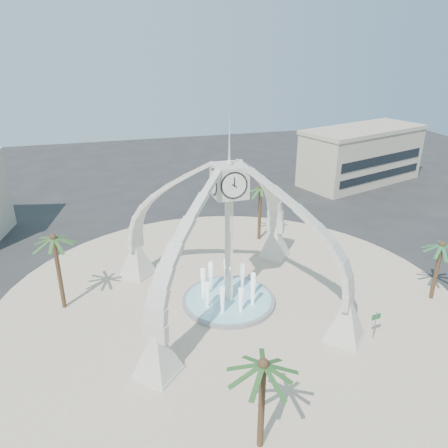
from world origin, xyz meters
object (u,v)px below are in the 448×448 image
object	(u,v)px
fountain	(229,300)
palm_west	(53,239)
clock_tower	(229,235)
palm_east	(442,245)
palm_north	(260,188)
palm_south	(263,365)
street_sign	(376,320)

from	to	relation	value
fountain	palm_west	distance (m)	15.30
clock_tower	palm_west	size ratio (longest dim) A/B	2.47
palm_east	palm_north	size ratio (longest dim) A/B	0.86
palm_north	palm_south	size ratio (longest dim) A/B	1.07
palm_east	palm_west	world-z (taller)	palm_west
clock_tower	palm_west	world-z (taller)	clock_tower
fountain	street_sign	distance (m)	12.10
palm_north	fountain	bearing A→B (deg)	-121.18
clock_tower	palm_north	size ratio (longest dim) A/B	2.59
palm_west	fountain	bearing A→B (deg)	-12.91
palm_east	palm_south	size ratio (longest dim) A/B	0.92
palm_west	palm_south	size ratio (longest dim) A/B	1.12
palm_east	street_sign	distance (m)	9.59
palm_south	street_sign	bearing A→B (deg)	29.63
palm_south	palm_north	bearing A→B (deg)	70.05
palm_west	palm_north	size ratio (longest dim) A/B	1.05
palm_west	clock_tower	bearing A→B (deg)	-12.91
fountain	palm_north	world-z (taller)	palm_north
palm_east	palm_west	xyz separation A→B (m)	(-31.02, 7.34, 1.26)
palm_west	palm_south	bearing A→B (deg)	-57.23
street_sign	palm_north	bearing A→B (deg)	89.73
fountain	palm_west	bearing A→B (deg)	167.09
palm_east	fountain	bearing A→B (deg)	166.38
palm_east	palm_south	bearing A→B (deg)	-152.87
fountain	palm_south	world-z (taller)	palm_south
palm_north	palm_west	bearing A→B (deg)	-157.74
palm_north	street_sign	bearing A→B (deg)	-83.66
palm_south	street_sign	size ratio (longest dim) A/B	2.70
palm_north	street_sign	xyz separation A→B (m)	(2.15, -19.35, -4.37)
fountain	street_sign	world-z (taller)	fountain
fountain	palm_north	xyz separation A→B (m)	(7.01, 11.59, 5.80)
clock_tower	street_sign	size ratio (longest dim) A/B	7.46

